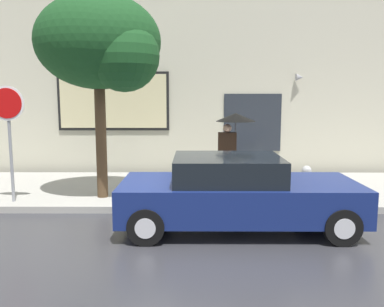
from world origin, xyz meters
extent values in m
plane|color=#333338|center=(0.00, 0.00, 0.00)|extent=(60.00, 60.00, 0.00)
cube|color=#A3A099|center=(0.00, 3.00, 0.07)|extent=(20.00, 4.00, 0.15)
cube|color=beige|center=(0.00, 5.50, 3.50)|extent=(20.00, 0.40, 7.00)
cube|color=black|center=(-1.89, 5.27, 2.37)|extent=(3.49, 0.06, 1.83)
cube|color=beige|center=(-1.89, 5.24, 2.37)|extent=(3.33, 0.03, 1.67)
cube|color=#262B33|center=(2.49, 5.28, 1.70)|extent=(1.80, 0.04, 1.80)
cone|color=#99999E|center=(3.89, 5.15, 3.10)|extent=(0.22, 0.24, 0.24)
cube|color=navy|center=(1.49, 0.03, 0.59)|extent=(4.42, 1.86, 0.66)
cube|color=black|center=(1.27, 0.03, 1.16)|extent=(1.99, 1.64, 0.47)
cylinder|color=black|center=(3.15, 0.89, 0.32)|extent=(0.64, 0.22, 0.64)
cylinder|color=silver|center=(3.15, 0.89, 0.32)|extent=(0.35, 0.24, 0.35)
cylinder|color=black|center=(3.15, -0.82, 0.32)|extent=(0.64, 0.22, 0.64)
cylinder|color=silver|center=(3.15, -0.82, 0.32)|extent=(0.35, 0.24, 0.35)
cylinder|color=black|center=(-0.17, 0.89, 0.32)|extent=(0.64, 0.22, 0.64)
cylinder|color=silver|center=(-0.17, 0.89, 0.32)|extent=(0.35, 0.24, 0.35)
cylinder|color=black|center=(-0.17, -0.82, 0.32)|extent=(0.64, 0.22, 0.64)
cylinder|color=silver|center=(-0.17, -0.82, 0.32)|extent=(0.35, 0.24, 0.35)
cylinder|color=white|center=(3.30, 1.94, 0.46)|extent=(0.22, 0.22, 0.63)
sphere|color=#BBBBB7|center=(3.30, 1.94, 0.78)|extent=(0.23, 0.23, 0.23)
cylinder|color=#BBBBB7|center=(3.30, 1.78, 0.50)|extent=(0.09, 0.12, 0.09)
cylinder|color=#BBBBB7|center=(3.30, 2.10, 0.50)|extent=(0.09, 0.12, 0.09)
cylinder|color=white|center=(3.30, 1.94, 0.18)|extent=(0.30, 0.30, 0.06)
cylinder|color=black|center=(1.42, 3.25, 0.56)|extent=(0.14, 0.14, 0.83)
cylinder|color=black|center=(1.64, 3.25, 0.56)|extent=(0.14, 0.14, 0.83)
cube|color=black|center=(1.53, 3.25, 1.27)|extent=(0.48, 0.22, 0.59)
sphere|color=tan|center=(1.53, 3.25, 1.68)|extent=(0.22, 0.22, 0.22)
cylinder|color=#4C4C51|center=(1.75, 3.25, 1.52)|extent=(0.02, 0.02, 0.90)
cone|color=black|center=(1.75, 3.25, 1.97)|extent=(1.07, 1.07, 0.22)
cylinder|color=#4C3823|center=(-1.52, 1.89, 1.55)|extent=(0.25, 0.25, 2.80)
ellipsoid|color=#19471E|center=(-1.52, 1.89, 3.73)|extent=(2.84, 2.41, 2.13)
sphere|color=#19471E|center=(-0.88, 1.54, 3.38)|extent=(1.56, 1.56, 1.56)
cylinder|color=gray|center=(-3.44, 1.45, 1.43)|extent=(0.07, 0.07, 2.56)
cylinder|color=white|center=(-3.44, 1.41, 2.36)|extent=(0.76, 0.02, 0.76)
cylinder|color=red|center=(-3.44, 1.40, 2.36)|extent=(0.66, 0.02, 0.66)
camera|label=1|loc=(0.65, -7.34, 2.48)|focal=37.39mm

